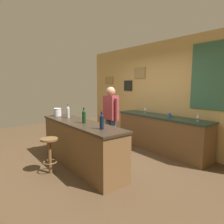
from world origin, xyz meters
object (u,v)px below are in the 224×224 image
bartender (111,116)px  coffee_mug (169,115)px  wine_bottle_c (102,121)px  ice_bucket (58,112)px  wine_glass_a (145,109)px  wine_bottle_b (84,116)px  wine_glass_b (198,116)px  bar_stool (50,150)px  wine_bottle_a (68,112)px

bartender → coffee_mug: 1.40m
wine_bottle_c → ice_bucket: (-1.82, -0.02, -0.04)m
wine_bottle_c → wine_glass_a: 2.33m
wine_bottle_c → coffee_mug: (-0.13, 2.06, -0.11)m
wine_bottle_b → wine_glass_b: (1.21, 2.07, -0.05)m
bartender → wine_glass_b: (1.50, 1.18, 0.07)m
bartender → wine_glass_a: 1.20m
bar_stool → wine_glass_a: 2.80m
wine_bottle_a → ice_bucket: bearing=-169.7°
bartender → wine_glass_b: 1.91m
wine_bottle_c → wine_glass_b: size_ratio=1.97×
bar_stool → wine_glass_a: size_ratio=4.39×
bartender → ice_bucket: bartender is taller
ice_bucket → coffee_mug: bearing=51.0°
bartender → ice_bucket: (-0.88, -0.94, 0.08)m
bartender → bar_stool: (0.11, -1.54, -0.48)m
wine_bottle_a → ice_bucket: size_ratio=1.63×
bar_stool → ice_bucket: bearing=149.1°
wine_glass_a → wine_glass_b: (1.52, -0.02, 0.00)m
bar_stool → wine_glass_b: wine_glass_b is taller
bartender → wine_glass_b: bartender is taller
bar_stool → wine_glass_b: (1.39, 2.72, 0.55)m
bartender → wine_glass_a: bartender is taller
wine_bottle_b → coffee_mug: (0.52, 2.03, -0.11)m
wine_bottle_a → wine_glass_b: (1.97, 2.05, -0.05)m
bar_stool → wine_glass_b: 3.10m
bar_stool → wine_bottle_b: 0.90m
bar_stool → coffee_mug: 2.81m
ice_bucket → wine_glass_a: ice_bucket is taller
ice_bucket → wine_bottle_c: bearing=0.7°
wine_bottle_c → ice_bucket: 1.82m
bartender → wine_bottle_a: (-0.47, -0.87, 0.12)m
ice_bucket → wine_glass_b: (2.38, 2.13, -0.01)m
wine_bottle_b → wine_glass_b: wine_bottle_b is taller
wine_bottle_a → wine_bottle_b: bearing=-1.5°
wine_bottle_b → ice_bucket: (-1.17, -0.06, -0.04)m
wine_glass_b → bar_stool: bearing=-117.1°
ice_bucket → coffee_mug: ice_bucket is taller
wine_bottle_c → wine_glass_a: size_ratio=1.97×
bartender → wine_glass_a: size_ratio=10.45×
wine_bottle_c → coffee_mug: 2.07m
bartender → wine_glass_b: bearing=38.3°
ice_bucket → wine_glass_b: 3.19m
wine_bottle_a → wine_bottle_c: (1.41, -0.05, 0.00)m
wine_bottle_a → coffee_mug: 2.38m
bartender → wine_bottle_c: 1.32m
wine_bottle_b → wine_bottle_c: (0.66, -0.03, 0.00)m
bartender → wine_glass_a: bearing=91.1°
wine_bottle_a → wine_glass_a: 2.12m
wine_bottle_b → ice_bucket: bearing=-177.3°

